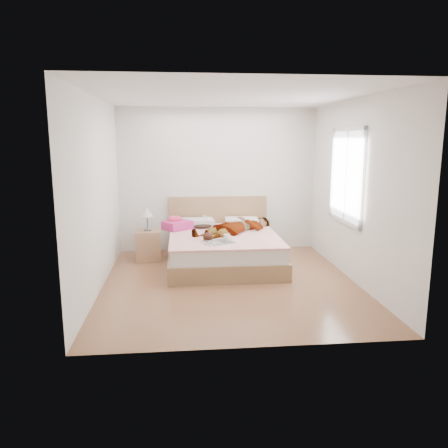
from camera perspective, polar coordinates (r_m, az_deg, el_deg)
The scene contains 11 objects.
ground at distance 6.34m, azimuth 0.76°, elevation -7.69°, with size 4.00×4.00×0.00m, color #4F2A18.
woman at distance 7.34m, azimuth 1.64°, elevation -0.06°, with size 0.62×1.66×0.23m, color white.
hair at distance 7.74m, azimuth -2.97°, elevation -0.06°, with size 0.42×0.51×0.08m, color black.
phone at distance 7.67m, azimuth -2.44°, elevation 0.96°, with size 0.05×0.10×0.01m, color silver.
room_shell at distance 6.75m, azimuth 15.73°, elevation 6.07°, with size 4.00×4.00×4.00m.
bed at distance 7.25m, azimuth -0.14°, elevation -3.01°, with size 1.80×2.08×1.00m.
towel at distance 7.55m, azimuth -6.18°, elevation 0.03°, with size 0.56×0.55×0.23m.
magazine at distance 6.51m, azimuth -0.63°, elevation -2.42°, with size 0.54×0.47×0.03m.
coffee_mug at distance 6.64m, azimuth 0.35°, elevation -1.78°, with size 0.14×0.10×0.10m.
plush_toy at distance 6.69m, azimuth -2.15°, elevation -1.56°, with size 0.16×0.24×0.13m.
nightstand at distance 7.54m, azimuth -9.89°, elevation -2.45°, with size 0.45×0.40×0.91m.
Camera 1 is at (-0.68, -5.97, 2.03)m, focal length 35.00 mm.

